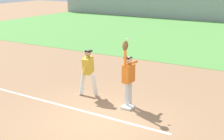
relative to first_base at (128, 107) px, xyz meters
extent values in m
plane|color=#936D4C|center=(-0.26, -1.43, -0.04)|extent=(74.98, 74.98, 0.00)
cube|color=white|center=(-4.00, -0.90, -0.04)|extent=(12.00, 0.49, 0.01)
cube|color=white|center=(0.00, 0.00, 0.00)|extent=(0.39, 0.39, 0.08)
cylinder|color=silver|center=(-0.10, 0.29, 0.39)|extent=(0.16, 0.16, 0.85)
cylinder|color=silver|center=(-0.10, 0.09, 0.39)|extent=(0.16, 0.16, 0.85)
cube|color=orange|center=(-0.10, 0.19, 1.11)|extent=(0.28, 0.45, 0.60)
sphere|color=#DBAD84|center=(-0.10, 0.19, 1.56)|extent=(0.24, 0.24, 0.23)
cube|color=black|center=(-0.13, 0.19, 1.64)|extent=(0.23, 0.21, 0.05)
cylinder|color=orange|center=(-0.11, -0.03, 1.72)|extent=(0.09, 0.09, 0.62)
cylinder|color=orange|center=(-0.09, 0.41, 1.41)|extent=(0.11, 0.62, 0.09)
ellipsoid|color=brown|center=(-0.11, -0.03, 2.08)|extent=(0.15, 0.29, 0.32)
cylinder|color=white|center=(-1.57, 0.33, 0.38)|extent=(0.23, 0.45, 0.85)
cylinder|color=white|center=(-2.15, 0.38, 0.38)|extent=(0.23, 0.45, 0.85)
cube|color=gold|center=(-1.86, 0.36, 1.11)|extent=(0.35, 0.56, 0.66)
sphere|color=tan|center=(-1.86, 0.36, 1.56)|extent=(0.27, 0.27, 0.23)
cube|color=black|center=(-1.83, 0.36, 1.64)|extent=(0.25, 0.24, 0.05)
cylinder|color=gold|center=(-1.90, 0.57, 1.19)|extent=(0.16, 0.41, 0.58)
cylinder|color=gold|center=(-1.82, 0.14, 1.19)|extent=(0.16, 0.41, 0.58)
sphere|color=white|center=(-0.21, 0.31, 2.22)|extent=(0.07, 0.07, 0.07)
cylinder|color=gray|center=(-21.34, 23.48, 1.04)|extent=(0.08, 0.08, 2.16)
cylinder|color=gray|center=(-10.80, 23.48, 1.04)|extent=(0.08, 0.08, 2.16)
cube|color=white|center=(-4.09, 26.47, 0.53)|extent=(4.48, 2.09, 0.55)
cube|color=#2D333D|center=(-4.09, 26.47, 1.01)|extent=(2.27, 1.84, 0.40)
cylinder|color=black|center=(-5.50, 27.49, 0.26)|extent=(0.61, 0.25, 0.60)
cylinder|color=black|center=(-5.58, 25.59, 0.26)|extent=(0.61, 0.25, 0.60)
camera|label=1|loc=(5.31, -9.58, 4.27)|focal=56.26mm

